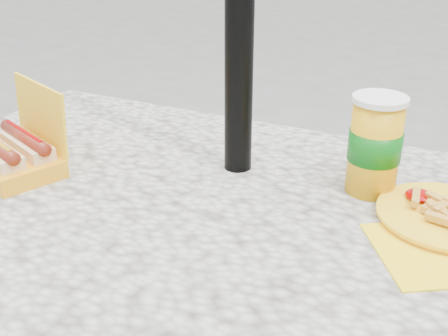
% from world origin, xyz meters
% --- Properties ---
extents(picnic_table, '(1.20, 0.80, 0.75)m').
position_xyz_m(picnic_table, '(0.00, 0.00, 0.64)').
color(picnic_table, beige).
rests_on(picnic_table, ground).
extents(hotdog_box, '(0.22, 0.19, 0.15)m').
position_xyz_m(hotdog_box, '(-0.36, -0.03, 0.78)').
color(hotdog_box, yellow).
rests_on(hotdog_box, picnic_table).
extents(fries_plate, '(0.23, 0.32, 0.04)m').
position_xyz_m(fries_plate, '(0.37, 0.11, 0.76)').
color(fries_plate, yellow).
rests_on(fries_plate, picnic_table).
extents(soda_cup, '(0.09, 0.09, 0.17)m').
position_xyz_m(soda_cup, '(0.24, 0.17, 0.83)').
color(soda_cup, '#E7A40F').
rests_on(soda_cup, picnic_table).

